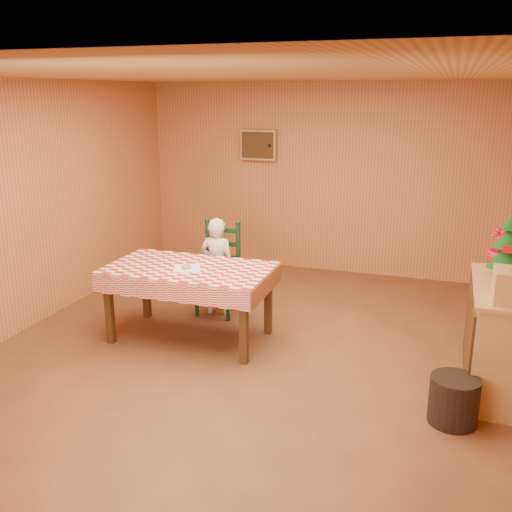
{
  "coord_description": "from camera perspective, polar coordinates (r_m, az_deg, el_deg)",
  "views": [
    {
      "loc": [
        1.7,
        -4.76,
        2.45
      ],
      "look_at": [
        0.0,
        0.2,
        0.95
      ],
      "focal_mm": 40.0,
      "sensor_mm": 36.0,
      "label": 1
    }
  ],
  "objects": [
    {
      "name": "christmas_tree",
      "position": [
        5.28,
        24.07,
        0.99
      ],
      "size": [
        0.34,
        0.34,
        0.62
      ],
      "color": "#472A12",
      "rests_on": "shelf_unit"
    },
    {
      "name": "flower_arrangement",
      "position": [
        5.59,
        23.22,
        0.85
      ],
      "size": [
        0.22,
        0.22,
        0.37
      ],
      "primitive_type": "imported",
      "rotation": [
        0.0,
        0.0,
        -0.06
      ],
      "color": "#AA0F18",
      "rests_on": "shelf_unit"
    },
    {
      "name": "ground",
      "position": [
        5.61,
        -0.67,
        -9.9
      ],
      "size": [
        6.0,
        6.0,
        0.0
      ],
      "primitive_type": "plane",
      "color": "brown",
      "rests_on": "ground"
    },
    {
      "name": "shelf_unit",
      "position": [
        5.27,
        23.26,
        -7.51
      ],
      "size": [
        0.54,
        1.24,
        0.93
      ],
      "color": "tan",
      "rests_on": "ground"
    },
    {
      "name": "ladder_chair",
      "position": [
        6.52,
        -3.68,
        -1.42
      ],
      "size": [
        0.44,
        0.4,
        1.08
      ],
      "color": "black",
      "rests_on": "ground"
    },
    {
      "name": "donut",
      "position": [
        5.71,
        -6.93,
        -1.05
      ],
      "size": [
        0.1,
        0.1,
        0.03
      ],
      "primitive_type": "torus",
      "rotation": [
        0.0,
        0.0,
        0.07
      ],
      "color": "gold",
      "rests_on": "napkin"
    },
    {
      "name": "storage_bin",
      "position": [
        4.75,
        19.16,
        -13.46
      ],
      "size": [
        0.39,
        0.39,
        0.37
      ],
      "primitive_type": "cylinder",
      "rotation": [
        0.0,
        0.0,
        -0.03
      ],
      "color": "black",
      "rests_on": "ground"
    },
    {
      "name": "dining_table",
      "position": [
        5.78,
        -6.69,
        -1.88
      ],
      "size": [
        1.66,
        0.96,
        0.77
      ],
      "color": "#472A12",
      "rests_on": "ground"
    },
    {
      "name": "cabin_walls",
      "position": [
        5.59,
        1.09,
        9.56
      ],
      "size": [
        5.1,
        6.05,
        2.65
      ],
      "color": "#C47847",
      "rests_on": "ground"
    },
    {
      "name": "napkin",
      "position": [
        5.72,
        -6.93,
        -1.22
      ],
      "size": [
        0.34,
        0.34,
        0.0
      ],
      "primitive_type": "cube",
      "rotation": [
        0.0,
        0.0,
        0.42
      ],
      "color": "white",
      "rests_on": "dining_table"
    },
    {
      "name": "seated_child",
      "position": [
        6.46,
        -3.88,
        -1.06
      ],
      "size": [
        0.41,
        0.27,
        1.12
      ],
      "primitive_type": "imported",
      "rotation": [
        0.0,
        0.0,
        3.14
      ],
      "color": "silver",
      "rests_on": "ground"
    }
  ]
}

